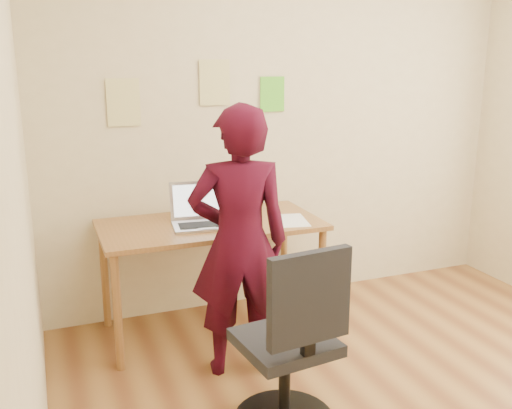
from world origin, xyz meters
name	(u,v)px	position (x,y,z in m)	size (l,w,h in m)	color
room	(451,155)	(0.00, 0.00, 1.35)	(3.58, 3.58, 2.78)	brown
desk	(211,236)	(-0.69, 1.38, 0.65)	(1.40, 0.70, 0.74)	brown
laptop	(200,216)	(-0.76, 1.36, 0.79)	(0.39, 0.35, 0.26)	#B7B7BF
paper_sheet	(289,220)	(-0.20, 1.24, 0.74)	(0.22, 0.31, 0.00)	white
phone	(242,228)	(-0.55, 1.18, 0.74)	(0.08, 0.12, 0.01)	black
wall_note_left	(123,102)	(-1.14, 1.74, 1.49)	(0.21, 0.00, 0.30)	#D3C97E
wall_note_mid	(215,83)	(-0.53, 1.74, 1.60)	(0.21, 0.00, 0.30)	#D3C97E
wall_note_right	(272,94)	(-0.12, 1.74, 1.51)	(0.18, 0.00, 0.24)	#59C52C
office_chair	(292,354)	(-0.65, 0.21, 0.41)	(0.50, 0.50, 0.96)	black
person	(239,243)	(-0.68, 0.84, 0.77)	(0.56, 0.37, 1.54)	#330714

